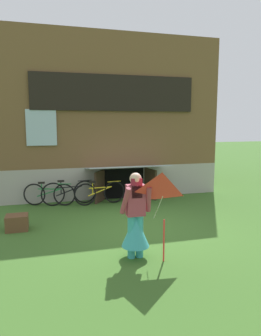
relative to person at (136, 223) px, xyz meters
name	(u,v)px	position (x,y,z in m)	size (l,w,h in m)	color
ground_plane	(143,226)	(0.67, 1.66, -0.68)	(60.00, 60.00, 0.00)	#386023
log_house	(102,118)	(0.67, 7.01, 2.02)	(7.37, 5.82, 5.39)	#9E998E
person	(136,223)	(0.00, 0.00, 0.00)	(0.61, 0.52, 1.62)	teal
kite	(162,194)	(0.33, -0.47, 0.63)	(0.84, 0.75, 1.62)	red
bicycle_yellow	(100,193)	(0.03, 4.05, -0.32)	(1.62, 0.22, 0.74)	black
bicycle_black	(69,192)	(-0.89, 4.26, -0.30)	(1.71, 0.21, 0.78)	black
bicycle_green	(49,194)	(-1.49, 4.30, -0.32)	(1.55, 0.52, 0.73)	black
wooden_crate	(17,223)	(-2.27, 2.20, -0.50)	(0.50, 0.43, 0.37)	brown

